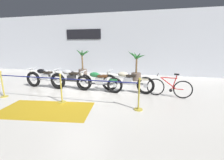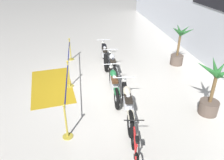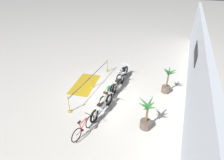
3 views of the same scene
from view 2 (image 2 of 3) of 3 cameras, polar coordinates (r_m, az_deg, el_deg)
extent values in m
plane|color=silver|center=(8.26, -3.93, -1.53)|extent=(120.00, 120.00, 0.00)
torus|color=black|center=(10.51, -2.22, 7.63)|extent=(0.77, 0.17, 0.77)
torus|color=black|center=(9.22, -1.60, 4.55)|extent=(0.77, 0.17, 0.77)
cylinder|color=silver|center=(10.51, -2.22, 7.63)|extent=(0.18, 0.09, 0.18)
cylinder|color=silver|center=(9.22, -1.60, 4.55)|extent=(0.18, 0.09, 0.18)
cylinder|color=silver|center=(10.50, -2.29, 9.25)|extent=(0.31, 0.07, 0.59)
cube|color=silver|center=(9.76, -1.92, 6.95)|extent=(0.37, 0.23, 0.26)
cylinder|color=silver|center=(9.72, -1.96, 8.14)|extent=(0.18, 0.12, 0.24)
cylinder|color=silver|center=(9.65, -1.92, 7.97)|extent=(0.18, 0.12, 0.24)
cylinder|color=silver|center=(9.54, -0.93, 5.55)|extent=(0.70, 0.10, 0.07)
cube|color=#ADAFB5|center=(9.86, -1.93, 6.30)|extent=(1.12, 0.11, 0.06)
ellipsoid|color=black|center=(9.88, -2.05, 8.84)|extent=(0.47, 0.24, 0.22)
cube|color=black|center=(9.56, -1.88, 7.90)|extent=(0.41, 0.22, 0.09)
cube|color=black|center=(9.16, -1.65, 6.21)|extent=(0.33, 0.17, 0.08)
cylinder|color=silver|center=(10.31, -2.27, 10.45)|extent=(0.06, 0.62, 0.04)
sphere|color=silver|center=(10.43, -2.29, 9.85)|extent=(0.14, 0.14, 0.14)
torus|color=black|center=(9.38, -0.39, 4.88)|extent=(0.73, 0.13, 0.73)
torus|color=black|center=(8.13, 0.76, 0.95)|extent=(0.73, 0.13, 0.73)
cylinder|color=silver|center=(9.38, -0.39, 4.88)|extent=(0.17, 0.08, 0.17)
cylinder|color=silver|center=(8.13, 0.76, 0.95)|extent=(0.17, 0.08, 0.17)
cylinder|color=silver|center=(9.36, -0.46, 6.68)|extent=(0.30, 0.06, 0.59)
cube|color=#2D2D30|center=(8.64, 0.19, 3.87)|extent=(0.37, 0.23, 0.26)
cylinder|color=#2D2D30|center=(8.59, 0.15, 5.20)|extent=(0.18, 0.11, 0.24)
cylinder|color=#2D2D30|center=(8.52, 0.22, 4.98)|extent=(0.18, 0.11, 0.24)
cylinder|color=silver|center=(8.45, 1.38, 2.21)|extent=(0.70, 0.09, 0.07)
cube|color=#47474C|center=(8.74, 0.14, 3.17)|extent=(1.12, 0.09, 0.06)
ellipsoid|color=#B7BABF|center=(8.74, 0.00, 6.04)|extent=(0.47, 0.23, 0.22)
cube|color=black|center=(8.43, 0.30, 4.86)|extent=(0.40, 0.21, 0.09)
cube|color=#B7BABF|center=(8.06, 0.72, 2.75)|extent=(0.32, 0.17, 0.08)
cylinder|color=silver|center=(9.16, -0.39, 7.98)|extent=(0.05, 0.62, 0.04)
sphere|color=silver|center=(9.28, -0.45, 7.34)|extent=(0.14, 0.14, 0.14)
torus|color=black|center=(8.11, -0.17, 0.71)|extent=(0.69, 0.12, 0.69)
torus|color=black|center=(6.86, 1.25, -4.93)|extent=(0.69, 0.12, 0.69)
cylinder|color=silver|center=(8.11, -0.17, 0.71)|extent=(0.17, 0.08, 0.16)
cylinder|color=silver|center=(6.86, 1.25, -4.93)|extent=(0.17, 0.08, 0.16)
cylinder|color=silver|center=(8.06, -0.25, 2.79)|extent=(0.30, 0.06, 0.59)
cube|color=silver|center=(7.35, 0.53, -0.99)|extent=(0.37, 0.23, 0.26)
cylinder|color=silver|center=(7.29, 0.50, 0.54)|extent=(0.18, 0.11, 0.24)
cylinder|color=silver|center=(7.22, 0.58, 0.23)|extent=(0.18, 0.11, 0.24)
cylinder|color=silver|center=(7.18, 1.94, -3.07)|extent=(0.70, 0.09, 0.07)
cube|color=#47474C|center=(7.46, 0.48, -1.74)|extent=(1.17, 0.09, 0.06)
ellipsoid|color=#1E6B38|center=(7.43, 0.32, 1.62)|extent=(0.47, 0.23, 0.22)
cube|color=#4C2D19|center=(7.13, 0.68, 0.04)|extent=(0.41, 0.21, 0.09)
cube|color=#1E6B38|center=(6.77, 1.22, -2.94)|extent=(0.32, 0.17, 0.08)
cylinder|color=silver|center=(7.85, -0.16, 4.20)|extent=(0.05, 0.62, 0.04)
sphere|color=silver|center=(7.98, -0.22, 3.52)|extent=(0.14, 0.14, 0.14)
torus|color=black|center=(7.15, 3.27, -3.17)|extent=(0.75, 0.18, 0.75)
torus|color=black|center=(5.86, 4.88, -11.40)|extent=(0.75, 0.18, 0.75)
cylinder|color=silver|center=(7.15, 3.27, -3.17)|extent=(0.18, 0.10, 0.18)
cylinder|color=silver|center=(5.86, 4.88, -11.40)|extent=(0.18, 0.10, 0.18)
cylinder|color=silver|center=(7.09, 3.26, -0.83)|extent=(0.31, 0.08, 0.59)
cube|color=silver|center=(6.36, 4.09, -5.96)|extent=(0.38, 0.25, 0.26)
cylinder|color=silver|center=(6.28, 4.11, -4.24)|extent=(0.19, 0.13, 0.24)
cylinder|color=silver|center=(6.21, 4.19, -4.65)|extent=(0.19, 0.13, 0.24)
cylinder|color=silver|center=(6.21, 5.66, -8.53)|extent=(0.70, 0.14, 0.07)
cube|color=#ADAFB5|center=(6.48, 3.99, -6.73)|extent=(1.28, 0.18, 0.06)
ellipsoid|color=beige|center=(6.41, 3.93, -2.88)|extent=(0.48, 0.26, 0.22)
cube|color=black|center=(6.13, 4.30, -4.94)|extent=(0.42, 0.24, 0.09)
cube|color=beige|center=(5.73, 4.93, -9.01)|extent=(0.33, 0.19, 0.08)
cylinder|color=silver|center=(6.86, 3.41, 0.66)|extent=(0.10, 0.62, 0.04)
sphere|color=silver|center=(7.00, 3.31, -0.05)|extent=(0.14, 0.14, 0.14)
torus|color=black|center=(5.57, 5.45, -14.21)|extent=(0.70, 0.14, 0.70)
cylinder|color=red|center=(5.09, 6.03, -15.89)|extent=(0.60, 0.12, 0.43)
cylinder|color=red|center=(4.92, 6.21, -14.63)|extent=(0.55, 0.11, 0.04)
cylinder|color=red|center=(4.86, 6.38, -17.27)|extent=(0.15, 0.06, 0.55)
cube|color=black|center=(4.64, 6.62, -15.20)|extent=(0.19, 0.10, 0.05)
cylinder|color=black|center=(5.19, 5.77, -10.43)|extent=(0.10, 0.48, 0.03)
cylinder|color=black|center=(5.22, 6.00, -19.24)|extent=(0.13, 0.07, 0.12)
cylinder|color=brown|center=(10.34, 16.50, 5.09)|extent=(0.56, 0.56, 0.44)
cylinder|color=brown|center=(10.09, 17.05, 8.80)|extent=(0.10, 0.10, 0.99)
cone|color=#235B28|center=(9.67, 17.94, 11.55)|extent=(0.68, 0.29, 0.39)
cone|color=#235B28|center=(9.87, 19.03, 11.84)|extent=(0.45, 0.59, 0.50)
cone|color=#235B28|center=(10.06, 18.41, 12.28)|extent=(0.31, 0.53, 0.47)
cone|color=#235B28|center=(10.06, 17.09, 12.59)|extent=(0.52, 0.19, 0.46)
cone|color=#235B28|center=(9.91, 16.56, 12.23)|extent=(0.31, 0.45, 0.44)
cone|color=#235B28|center=(9.76, 16.84, 12.11)|extent=(0.34, 0.51, 0.50)
cylinder|color=brown|center=(7.32, 23.87, -6.56)|extent=(0.57, 0.57, 0.43)
cylinder|color=brown|center=(6.99, 24.93, -2.04)|extent=(0.10, 0.10, 0.91)
cone|color=#286B2D|center=(6.57, 26.53, 0.88)|extent=(0.59, 0.29, 0.33)
cone|color=#286B2D|center=(6.88, 26.48, 2.65)|extent=(0.35, 0.43, 0.48)
cone|color=#286B2D|center=(6.94, 25.24, 3.36)|extent=(0.66, 0.29, 0.50)
cone|color=#286B2D|center=(6.71, 23.58, 2.75)|extent=(0.43, 0.66, 0.53)
cone|color=#286B2D|center=(6.54, 25.03, 1.68)|extent=(0.40, 0.56, 0.50)
cylinder|color=gold|center=(10.68, -10.63, 5.35)|extent=(0.28, 0.28, 0.03)
cylinder|color=gold|center=(10.50, -10.86, 7.79)|extent=(0.05, 0.05, 0.95)
sphere|color=gold|center=(10.34, -11.12, 10.46)|extent=(0.08, 0.08, 0.08)
cylinder|color=navy|center=(9.16, -11.24, 7.20)|extent=(2.49, 0.04, 0.04)
cylinder|color=navy|center=(6.74, -11.82, -0.89)|extent=(2.61, 0.04, 0.04)
cylinder|color=gold|center=(8.35, -10.92, -1.55)|extent=(0.28, 0.28, 0.03)
cylinder|color=gold|center=(8.12, -11.23, 1.43)|extent=(0.05, 0.05, 0.95)
sphere|color=gold|center=(7.91, -11.58, 4.76)|extent=(0.08, 0.08, 0.08)
cylinder|color=gold|center=(6.14, -11.46, -14.23)|extent=(0.28, 0.28, 0.03)
cylinder|color=gold|center=(5.82, -11.93, -10.69)|extent=(0.05, 0.05, 0.95)
sphere|color=gold|center=(5.52, -12.46, -6.53)|extent=(0.08, 0.08, 0.08)
cube|color=#B78E19|center=(8.57, -15.47, -1.37)|extent=(3.07, 1.88, 0.01)
camera|label=1|loc=(6.96, -53.92, -1.41)|focal=24.00mm
camera|label=3|loc=(5.45, 112.58, 18.81)|focal=28.00mm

